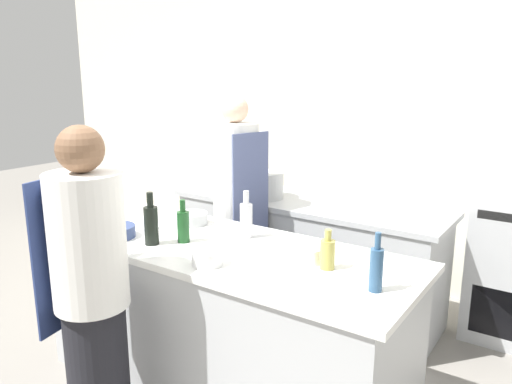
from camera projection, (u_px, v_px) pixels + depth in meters
wall_back at (368, 129)px, 4.49m from camera, size 8.00×0.06×2.80m
prep_counter at (223, 317)px, 3.00m from camera, size 2.29×0.87×0.92m
pass_counter at (306, 255)px, 4.02m from camera, size 2.19×0.69×0.92m
chef_at_prep_near at (91, 293)px, 2.48m from camera, size 0.41×0.39×1.66m
chef_at_stove at (236, 213)px, 3.72m from camera, size 0.39×0.37×1.74m
bottle_olive_oil at (376, 268)px, 2.26m from camera, size 0.06×0.06×0.28m
bottle_vinegar at (151, 224)px, 2.89m from camera, size 0.08×0.08×0.31m
bottle_wine at (89, 207)px, 3.38m from camera, size 0.07×0.07×0.23m
bottle_cooking_oil at (246, 219)px, 3.01m from camera, size 0.08×0.08×0.29m
bottle_sauce at (327, 253)px, 2.53m from camera, size 0.08×0.08×0.21m
bottle_water at (183, 225)px, 2.93m from camera, size 0.07×0.07×0.26m
bowl_mixing_large at (207, 258)px, 2.59m from camera, size 0.16×0.16×0.08m
bowl_prep_small at (115, 232)px, 3.03m from camera, size 0.24×0.24×0.07m
bowl_ceramic_blue at (192, 218)px, 3.30m from camera, size 0.21×0.21×0.08m
cup at (312, 256)px, 2.61m from camera, size 0.09×0.09×0.08m
cutting_board at (145, 222)px, 3.32m from camera, size 0.33×0.24×0.01m
stockpot at (265, 185)px, 3.98m from camera, size 0.30×0.30×0.21m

